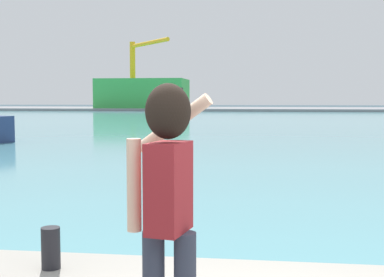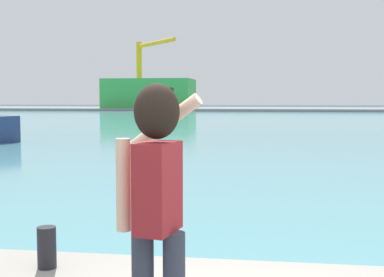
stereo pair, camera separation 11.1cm
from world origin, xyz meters
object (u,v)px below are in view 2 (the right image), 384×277
at_px(person_photographer, 157,193).
at_px(harbor_bollard, 47,247).
at_px(port_crane, 145,64).
at_px(warehouse_left, 150,94).

relative_size(person_photographer, harbor_bollard, 4.30).
relative_size(person_photographer, port_crane, 0.14).
bearing_deg(warehouse_left, harbor_bollard, -77.69).
xyz_separation_m(harbor_bollard, port_crane, (-19.56, 85.71, 7.47)).
xyz_separation_m(person_photographer, harbor_bollard, (-1.43, 1.55, -0.86)).
relative_size(harbor_bollard, port_crane, 0.03).
relative_size(person_photographer, warehouse_left, 0.11).
relative_size(harbor_bollard, warehouse_left, 0.03).
bearing_deg(warehouse_left, person_photographer, -77.03).
height_order(harbor_bollard, port_crane, port_crane).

